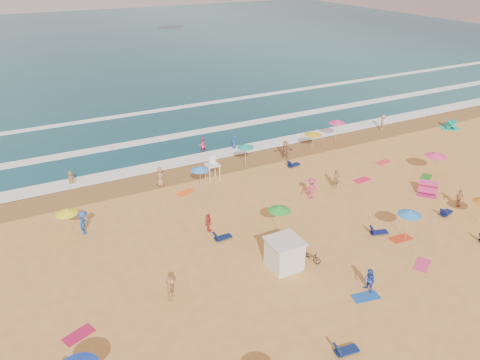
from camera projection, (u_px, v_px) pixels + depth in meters
name	position (u px, v px, depth m)	size (l,w,h in m)	color
ground	(270.00, 230.00, 35.73)	(220.00, 220.00, 0.00)	gold
ocean	(74.00, 47.00, 102.50)	(220.00, 140.00, 0.18)	#0C4756
wet_sand	(205.00, 169.00, 45.66)	(220.00, 220.00, 0.00)	olive
surf_foam	(173.00, 139.00, 52.63)	(200.00, 18.70, 0.05)	white
cabana	(284.00, 254.00, 31.12)	(2.00, 2.00, 2.00)	silver
cabana_roof	(285.00, 241.00, 30.65)	(2.20, 2.20, 0.12)	silver
bicycle	(310.00, 256.00, 31.93)	(0.57, 1.64, 0.86)	black
lifeguard_stand	(212.00, 170.00, 43.00)	(1.20, 1.20, 2.10)	white
beach_umbrellas	(292.00, 198.00, 35.92)	(62.86, 28.46, 0.77)	#13A087
loungers	(352.00, 225.00, 36.03)	(63.89, 22.00, 0.34)	#0F164D
towels	(302.00, 243.00, 34.03)	(42.31, 25.92, 0.03)	#AE1542
popup_tents	(441.00, 150.00, 48.33)	(17.99, 13.19, 1.20)	#C32B69
beachgoers	(228.00, 197.00, 38.73)	(50.07, 26.57, 2.15)	#2643B2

